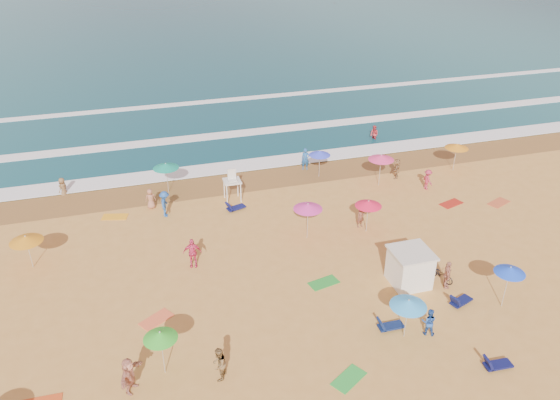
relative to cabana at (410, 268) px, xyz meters
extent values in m
plane|color=gold|center=(-5.22, 2.83, -1.00)|extent=(220.00, 220.00, 0.00)
cube|color=#0C4756|center=(-5.22, 86.83, -1.00)|extent=(220.00, 140.00, 0.18)
plane|color=olive|center=(-5.22, 15.33, -0.99)|extent=(220.00, 220.00, 0.00)
cube|color=white|center=(-5.22, 17.83, -0.90)|extent=(200.00, 2.20, 0.05)
cube|color=white|center=(-5.22, 24.83, -0.90)|extent=(200.00, 1.60, 0.05)
cube|color=white|center=(-5.22, 34.83, -0.90)|extent=(200.00, 1.20, 0.05)
cube|color=white|center=(0.00, 0.00, 0.00)|extent=(2.00, 2.00, 2.00)
cube|color=silver|center=(0.00, 0.00, 1.06)|extent=(2.20, 2.20, 0.12)
imported|color=black|center=(1.90, -0.30, -0.58)|extent=(1.15, 1.70, 0.84)
cone|color=#E4329C|center=(-3.95, 6.10, 1.32)|extent=(1.84, 1.84, 0.35)
cone|color=orange|center=(10.63, 12.34, 1.12)|extent=(1.84, 1.84, 0.35)
cone|color=#384AFF|center=(-0.14, 14.35, 1.01)|extent=(1.66, 1.66, 0.35)
cone|color=#38ACFC|center=(-2.29, -3.89, 1.11)|extent=(1.79, 1.79, 0.35)
cone|color=orange|center=(-20.57, 7.64, 0.99)|extent=(1.89, 1.89, 0.35)
cone|color=#F61946|center=(0.03, 5.77, 1.08)|extent=(1.72, 1.72, 0.35)
cone|color=#119177|center=(-11.81, 14.98, 1.18)|extent=(1.89, 1.89, 0.35)
cone|color=blue|center=(3.84, -3.25, 1.35)|extent=(1.58, 1.58, 0.35)
cone|color=green|center=(-13.93, -2.92, 1.24)|extent=(1.54, 1.54, 0.35)
cone|color=#FD387E|center=(3.74, 11.65, 1.31)|extent=(1.93, 1.93, 0.35)
cube|color=#0E154A|center=(1.85, -2.48, -0.83)|extent=(1.41, 0.95, 0.34)
cube|color=navy|center=(-2.66, -3.19, -0.83)|extent=(1.31, 0.58, 0.34)
cube|color=#0E1249|center=(0.90, -6.99, -0.83)|extent=(1.33, 0.64, 0.34)
cube|color=#101454|center=(-7.54, 10.97, -0.83)|extent=(1.41, 0.93, 0.34)
cube|color=green|center=(-5.99, -5.68, -0.98)|extent=(1.90, 1.61, 0.03)
cube|color=#FCA61C|center=(-15.77, 12.34, -0.98)|extent=(1.86, 1.27, 0.03)
cube|color=#F6663A|center=(-13.99, 0.86, -0.98)|extent=(1.90, 1.64, 0.03)
cube|color=#B02316|center=(7.44, 7.46, -0.98)|extent=(1.88, 1.32, 0.03)
cube|color=green|center=(-4.59, 1.32, -0.98)|extent=(1.85, 1.21, 0.03)
cube|color=#CE5930|center=(10.80, 6.61, -0.98)|extent=(1.90, 1.44, 0.03)
imported|color=#2355A7|center=(-12.35, 11.50, -0.06)|extent=(0.91, 1.32, 1.87)
imported|color=brown|center=(-0.13, 6.41, -0.23)|extent=(0.65, 0.52, 1.54)
imported|color=#AE6C50|center=(-13.23, 12.90, -0.25)|extent=(0.76, 0.52, 1.50)
imported|color=tan|center=(1.81, -0.96, -0.15)|extent=(0.78, 1.07, 1.69)
imported|color=#2553AF|center=(-1.08, -4.02, -0.25)|extent=(0.92, 0.85, 1.51)
imported|color=#CF333B|center=(7.21, 19.98, -0.43)|extent=(0.86, 0.96, 1.64)
imported|color=#9D7348|center=(5.60, 12.47, -0.21)|extent=(1.19, 1.48, 1.58)
imported|color=brown|center=(-19.27, 16.87, -0.46)|extent=(0.85, 0.92, 1.57)
imported|color=tan|center=(-15.45, -3.54, -0.10)|extent=(1.33, 1.70, 1.80)
imported|color=#21599E|center=(-0.75, 15.90, -0.10)|extent=(0.74, 0.57, 1.80)
imported|color=brown|center=(-11.58, -3.97, -0.15)|extent=(0.96, 1.03, 1.70)
imported|color=#E03866|center=(-11.44, 5.07, -0.06)|extent=(1.16, 0.63, 1.88)
imported|color=#B42D47|center=(6.91, 10.04, -0.21)|extent=(0.65, 1.06, 1.57)
camera|label=1|loc=(-14.01, -21.87, 17.93)|focal=35.00mm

